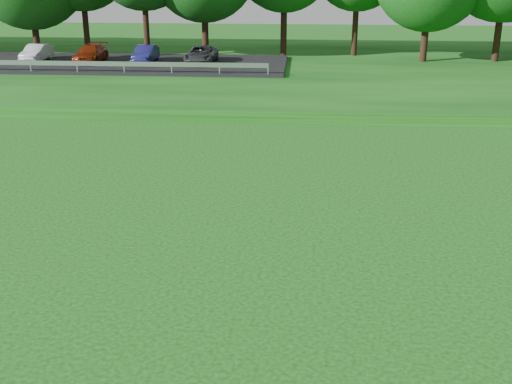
{
  "coord_description": "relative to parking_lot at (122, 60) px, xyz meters",
  "views": [
    {
      "loc": [
        -10.68,
        -12.55,
        7.88
      ],
      "look_at": [
        -12.02,
        5.32,
        1.3
      ],
      "focal_mm": 45.0,
      "sensor_mm": 36.0,
      "label": 1
    }
  ],
  "objects": [
    {
      "name": "berm",
      "position": [
        23.68,
        1.2,
        -0.7
      ],
      "size": [
        130.0,
        30.0,
        0.6
      ],
      "primitive_type": "cube",
      "color": "#0C410D",
      "rests_on": "ground"
    },
    {
      "name": "parking_lot",
      "position": [
        0.0,
        0.0,
        0.0
      ],
      "size": [
        24.0,
        9.0,
        1.38
      ],
      "color": "black",
      "rests_on": "berm"
    }
  ]
}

